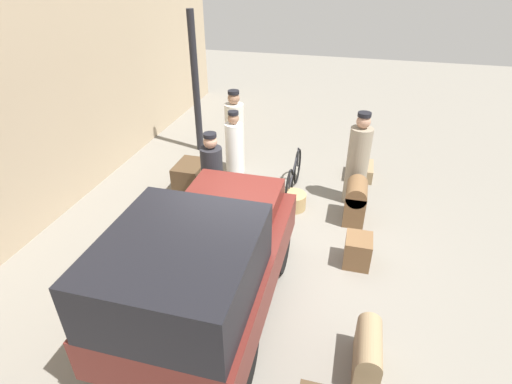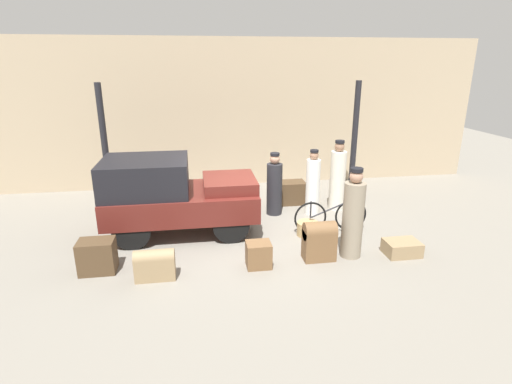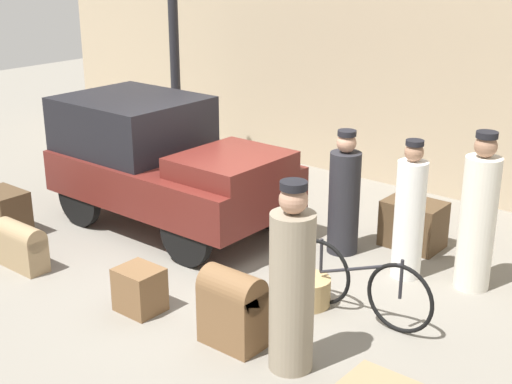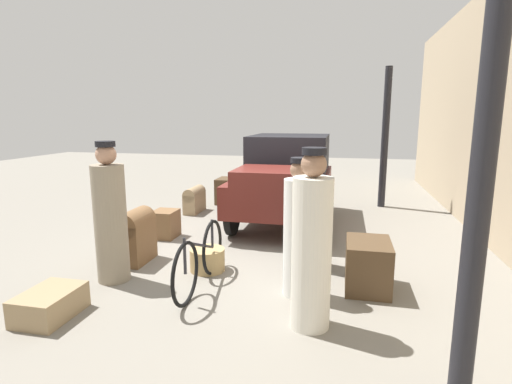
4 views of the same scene
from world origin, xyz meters
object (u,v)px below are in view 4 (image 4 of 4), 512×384
at_px(wicker_basket, 207,260).
at_px(conductor_in_dark_uniform, 312,248).
at_px(porter_standing_middle, 110,219).
at_px(trunk_umber_medium, 194,199).
at_px(trunk_large_brown, 227,191).
at_px(suitcase_small_leather, 165,224).
at_px(porter_with_bicycle, 314,217).
at_px(trunk_wicker_pale, 50,304).
at_px(porter_lifting_near_truck, 298,233).
at_px(bicycle, 200,259).
at_px(suitcase_black_upright, 136,234).
at_px(truck, 286,175).
at_px(suitcase_tan_flat, 368,265).

distance_m(wicker_basket, conductor_in_dark_uniform, 2.10).
bearing_deg(porter_standing_middle, conductor_in_dark_uniform, 76.48).
bearing_deg(trunk_umber_medium, porter_standing_middle, 5.03).
xyz_separation_m(porter_standing_middle, conductor_in_dark_uniform, (0.64, 2.68, 0.01)).
bearing_deg(porter_standing_middle, trunk_large_brown, 178.68).
xyz_separation_m(wicker_basket, suitcase_small_leather, (-1.35, -1.27, 0.09)).
relative_size(porter_with_bicycle, trunk_wicker_pale, 2.33).
relative_size(porter_lifting_near_truck, suitcase_small_leather, 3.42).
height_order(porter_with_bicycle, suitcase_small_leather, porter_with_bicycle).
distance_m(suitcase_small_leather, trunk_large_brown, 3.05).
xyz_separation_m(bicycle, suitcase_small_leather, (-1.92, -1.38, -0.14)).
distance_m(bicycle, trunk_large_brown, 5.08).
bearing_deg(suitcase_small_leather, trunk_large_brown, 174.92).
relative_size(porter_standing_middle, trunk_large_brown, 2.82).
bearing_deg(porter_lifting_near_truck, wicker_basket, -110.13).
distance_m(porter_standing_middle, trunk_umber_medium, 3.93).
bearing_deg(suitcase_black_upright, suitcase_small_leather, -175.04).
distance_m(truck, bicycle, 3.68).
bearing_deg(conductor_in_dark_uniform, porter_standing_middle, -103.52).
relative_size(truck, suitcase_tan_flat, 4.47).
bearing_deg(porter_with_bicycle, wicker_basket, -71.39).
height_order(conductor_in_dark_uniform, suitcase_tan_flat, conductor_in_dark_uniform).
bearing_deg(truck, suitcase_tan_flat, 25.71).
distance_m(porter_lifting_near_truck, porter_with_bicycle, 0.99).
relative_size(porter_with_bicycle, trunk_large_brown, 2.46).
bearing_deg(conductor_in_dark_uniform, trunk_wicker_pale, -81.41).
distance_m(porter_lifting_near_truck, suitcase_small_leather, 3.23).
distance_m(porter_with_bicycle, suitcase_tan_flat, 1.05).
relative_size(suitcase_small_leather, suitcase_black_upright, 0.62).
bearing_deg(porter_lifting_near_truck, trunk_wicker_pale, -65.73).
relative_size(porter_standing_middle, suitcase_tan_flat, 2.45).
bearing_deg(truck, conductor_in_dark_uniform, 11.73).
distance_m(porter_with_bicycle, trunk_umber_medium, 4.06).
height_order(porter_standing_middle, trunk_large_brown, porter_standing_middle).
relative_size(porter_standing_middle, porter_with_bicycle, 1.14).
distance_m(wicker_basket, suitcase_black_upright, 1.20).
relative_size(porter_with_bicycle, suitcase_tan_flat, 2.14).
height_order(suitcase_tan_flat, trunk_large_brown, trunk_large_brown).
height_order(conductor_in_dark_uniform, trunk_umber_medium, conductor_in_dark_uniform).
xyz_separation_m(truck, trunk_umber_medium, (-0.27, -2.13, -0.65)).
xyz_separation_m(conductor_in_dark_uniform, trunk_wicker_pale, (0.42, -2.80, -0.71)).
relative_size(conductor_in_dark_uniform, trunk_umber_medium, 2.59).
relative_size(suitcase_tan_flat, trunk_wicker_pale, 1.09).
distance_m(porter_with_bicycle, trunk_large_brown, 4.62).
height_order(porter_lifting_near_truck, porter_standing_middle, porter_standing_middle).
relative_size(conductor_in_dark_uniform, suitcase_small_leather, 3.77).
xyz_separation_m(porter_lifting_near_truck, porter_with_bicycle, (-0.98, 0.12, -0.04)).
bearing_deg(suitcase_tan_flat, conductor_in_dark_uniform, -30.16).
height_order(truck, suitcase_small_leather, truck).
distance_m(trunk_wicker_pale, trunk_large_brown, 6.04).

